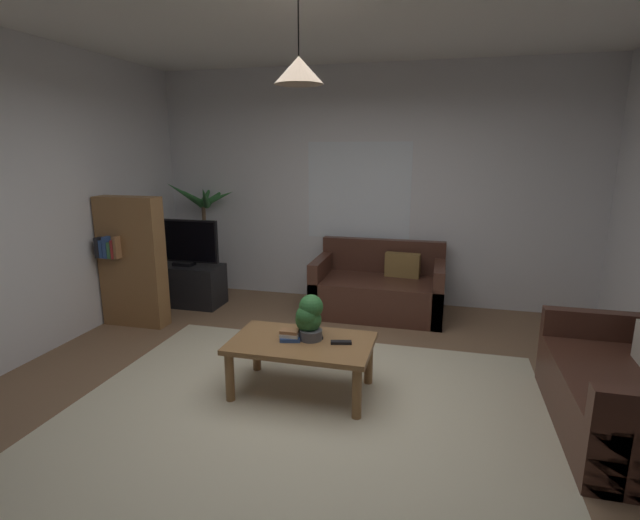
# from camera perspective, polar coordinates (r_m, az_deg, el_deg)

# --- Properties ---
(floor) EXTENTS (5.34, 5.31, 0.02)m
(floor) POSITION_cam_1_polar(r_m,az_deg,el_deg) (3.79, -1.18, -16.83)
(floor) COLOR brown
(floor) RESTS_ON ground
(rug) EXTENTS (3.47, 2.92, 0.01)m
(rug) POSITION_cam_1_polar(r_m,az_deg,el_deg) (3.62, -2.08, -18.16)
(rug) COLOR beige
(rug) RESTS_ON ground
(wall_back) EXTENTS (5.46, 0.06, 2.85)m
(wall_back) POSITION_cam_1_polar(r_m,az_deg,el_deg) (5.94, 5.85, 8.66)
(wall_back) COLOR silver
(wall_back) RESTS_ON ground
(window_pane) EXTENTS (1.27, 0.01, 1.18)m
(window_pane) POSITION_cam_1_polar(r_m,az_deg,el_deg) (5.93, 4.62, 8.20)
(window_pane) COLOR white
(couch_under_window) EXTENTS (1.47, 0.84, 0.82)m
(couch_under_window) POSITION_cam_1_polar(r_m,az_deg,el_deg) (5.61, 7.05, -3.61)
(couch_under_window) COLOR #47281E
(couch_under_window) RESTS_ON ground
(couch_right_side) EXTENTS (0.84, 1.47, 0.82)m
(couch_right_side) POSITION_cam_1_polar(r_m,az_deg,el_deg) (3.91, 33.21, -13.49)
(couch_right_side) COLOR #47281E
(couch_right_side) RESTS_ON ground
(coffee_table) EXTENTS (1.10, 0.66, 0.43)m
(coffee_table) POSITION_cam_1_polar(r_m,az_deg,el_deg) (3.79, -2.23, -10.51)
(coffee_table) COLOR olive
(coffee_table) RESTS_ON ground
(book_on_table_0) EXTENTS (0.18, 0.13, 0.03)m
(book_on_table_0) POSITION_cam_1_polar(r_m,az_deg,el_deg) (3.76, -3.57, -9.37)
(book_on_table_0) COLOR #2D4C8C
(book_on_table_0) RESTS_ON coffee_table
(book_on_table_1) EXTENTS (0.15, 0.11, 0.03)m
(book_on_table_1) POSITION_cam_1_polar(r_m,az_deg,el_deg) (3.76, -3.64, -8.90)
(book_on_table_1) COLOR beige
(book_on_table_1) RESTS_ON coffee_table
(book_on_table_2) EXTENTS (0.14, 0.10, 0.03)m
(book_on_table_2) POSITION_cam_1_polar(r_m,az_deg,el_deg) (3.75, -3.66, -8.50)
(book_on_table_2) COLOR #99663F
(book_on_table_2) RESTS_ON coffee_table
(remote_on_table_0) EXTENTS (0.10, 0.17, 0.02)m
(remote_on_table_0) POSITION_cam_1_polar(r_m,az_deg,el_deg) (3.85, -0.14, -8.89)
(remote_on_table_0) COLOR black
(remote_on_table_0) RESTS_ON coffee_table
(remote_on_table_1) EXTENTS (0.17, 0.09, 0.02)m
(remote_on_table_1) POSITION_cam_1_polar(r_m,az_deg,el_deg) (3.70, 2.53, -9.80)
(remote_on_table_1) COLOR black
(remote_on_table_1) RESTS_ON coffee_table
(potted_plant_on_table) EXTENTS (0.22, 0.22, 0.35)m
(potted_plant_on_table) POSITION_cam_1_polar(r_m,az_deg,el_deg) (3.74, -1.31, -6.77)
(potted_plant_on_table) COLOR #4C4C51
(potted_plant_on_table) RESTS_ON coffee_table
(tv_stand) EXTENTS (0.90, 0.44, 0.50)m
(tv_stand) POSITION_cam_1_polar(r_m,az_deg,el_deg) (6.12, -15.66, -2.84)
(tv_stand) COLOR black
(tv_stand) RESTS_ON ground
(tv) EXTENTS (0.91, 0.16, 0.56)m
(tv) POSITION_cam_1_polar(r_m,az_deg,el_deg) (5.98, -16.08, 2.08)
(tv) COLOR black
(tv) RESTS_ON tv_stand
(potted_palm_corner) EXTENTS (0.84, 0.83, 1.52)m
(potted_palm_corner) POSITION_cam_1_polar(r_m,az_deg,el_deg) (6.47, -13.55, 2.47)
(potted_palm_corner) COLOR #4C4C51
(potted_palm_corner) RESTS_ON ground
(bookshelf_corner) EXTENTS (0.70, 0.31, 1.40)m
(bookshelf_corner) POSITION_cam_1_polar(r_m,az_deg,el_deg) (5.50, -21.55, -0.17)
(bookshelf_corner) COLOR olive
(bookshelf_corner) RESTS_ON ground
(pendant_lamp) EXTENTS (0.35, 0.35, 0.54)m
(pendant_lamp) POSITION_cam_1_polar(r_m,az_deg,el_deg) (3.51, -2.54, 21.69)
(pendant_lamp) COLOR black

